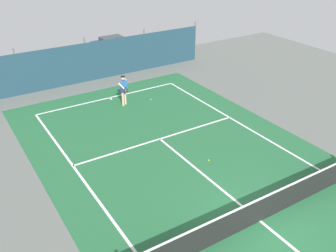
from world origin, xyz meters
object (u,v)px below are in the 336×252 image
object	(u,v)px
tennis_ball_near_player	(209,160)
parked_car	(115,50)
tennis_net	(262,209)
tennis_player	(124,88)
tennis_ball_midcourt	(151,100)

from	to	relation	value
tennis_ball_near_player	parked_car	size ratio (longest dim) A/B	0.02
tennis_net	tennis_player	size ratio (longest dim) A/B	6.17
tennis_ball_near_player	tennis_ball_midcourt	xyz separation A→B (m)	(1.05, 6.63, 0.00)
tennis_ball_near_player	tennis_player	bearing A→B (deg)	93.96
tennis_player	tennis_ball_near_player	xyz separation A→B (m)	(0.47, -6.84, -0.93)
tennis_ball_near_player	tennis_ball_midcourt	size ratio (longest dim) A/B	1.00
tennis_ball_near_player	parked_car	bearing A→B (deg)	80.60
tennis_player	tennis_ball_near_player	distance (m)	6.92
tennis_player	tennis_ball_near_player	bearing A→B (deg)	68.20
tennis_ball_midcourt	parked_car	size ratio (longest dim) A/B	0.02
tennis_player	tennis_ball_midcourt	bearing A→B (deg)	146.31
tennis_net	tennis_player	bearing A→B (deg)	88.36
tennis_ball_near_player	tennis_ball_midcourt	bearing A→B (deg)	80.99
tennis_player	parked_car	world-z (taller)	parked_car
tennis_net	tennis_ball_near_player	world-z (taller)	tennis_net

